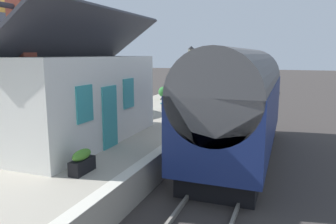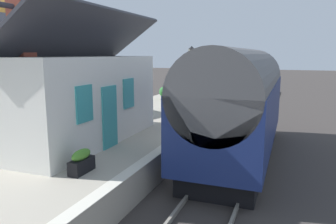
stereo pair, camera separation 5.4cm
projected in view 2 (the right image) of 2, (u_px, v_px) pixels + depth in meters
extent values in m
plane|color=#383330|center=(208.00, 164.00, 12.33)|extent=(160.00, 160.00, 0.00)
cube|color=#A39B8C|center=(114.00, 142.00, 13.64)|extent=(32.00, 6.01, 0.96)
cube|color=beige|center=(178.00, 137.00, 12.57)|extent=(32.00, 0.36, 0.02)
cube|color=gray|center=(252.00, 168.00, 11.75)|extent=(52.00, 0.08, 0.14)
cube|color=gray|center=(212.00, 163.00, 12.25)|extent=(52.00, 0.08, 0.14)
cube|color=black|center=(237.00, 149.00, 13.08)|extent=(8.81, 2.29, 0.70)
cube|color=navy|center=(239.00, 112.00, 12.81)|extent=(9.57, 2.70, 2.30)
cylinder|color=#515154|center=(240.00, 83.00, 12.61)|extent=(9.57, 2.65, 2.65)
cube|color=black|center=(205.00, 103.00, 13.24)|extent=(8.14, 0.03, 0.80)
cylinder|color=black|center=(247.00, 133.00, 15.72)|extent=(0.70, 2.16, 0.70)
cylinder|color=black|center=(223.00, 173.00, 10.43)|extent=(0.70, 2.16, 0.70)
cube|color=black|center=(253.00, 90.00, 17.17)|extent=(0.04, 2.16, 0.90)
cylinder|color=#F2EDCC|center=(252.00, 108.00, 17.36)|extent=(0.06, 0.24, 0.24)
cube|color=red|center=(252.00, 116.00, 17.48)|extent=(0.16, 2.56, 0.24)
cube|color=white|center=(65.00, 99.00, 12.02)|extent=(6.73, 4.19, 3.06)
cube|color=#38383F|center=(86.00, 35.00, 11.26)|extent=(7.23, 2.35, 1.69)
cube|color=#38383F|center=(38.00, 36.00, 11.99)|extent=(7.23, 2.35, 1.69)
cylinder|color=#38383F|center=(60.00, 14.00, 11.50)|extent=(7.23, 0.16, 0.16)
cube|color=brown|center=(21.00, 18.00, 9.87)|extent=(0.56, 0.56, 2.30)
cube|color=teal|center=(110.00, 117.00, 11.02)|extent=(0.90, 0.06, 2.10)
cube|color=teal|center=(84.00, 104.00, 9.62)|extent=(0.80, 0.05, 1.10)
cube|color=teal|center=(129.00, 93.00, 12.20)|extent=(0.80, 0.05, 1.10)
cube|color=teal|center=(189.00, 95.00, 22.01)|extent=(1.41, 0.42, 0.06)
cube|color=teal|center=(192.00, 91.00, 21.90)|extent=(1.40, 0.12, 0.40)
cube|color=black|center=(186.00, 99.00, 21.54)|extent=(0.07, 0.36, 0.44)
cube|color=black|center=(191.00, 97.00, 22.56)|extent=(0.07, 0.36, 0.44)
cube|color=teal|center=(169.00, 102.00, 18.63)|extent=(1.40, 0.41, 0.06)
cube|color=teal|center=(172.00, 98.00, 18.52)|extent=(1.40, 0.11, 0.40)
cube|color=black|center=(165.00, 107.00, 18.15)|extent=(0.06, 0.36, 0.44)
cube|color=black|center=(172.00, 105.00, 19.18)|extent=(0.06, 0.36, 0.44)
cube|color=black|center=(82.00, 166.00, 8.76)|extent=(0.83, 0.32, 0.38)
ellipsoid|color=#4C8C2D|center=(81.00, 155.00, 8.71)|extent=(0.74, 0.29, 0.29)
cone|color=black|center=(164.00, 97.00, 22.90)|extent=(0.49, 0.49, 0.31)
cylinder|color=black|center=(164.00, 99.00, 22.92)|extent=(0.27, 0.27, 0.06)
ellipsoid|color=#2D7233|center=(164.00, 92.00, 22.83)|extent=(0.67, 0.67, 0.72)
cylinder|color=black|center=(191.00, 88.00, 15.49)|extent=(0.10, 0.10, 3.08)
cylinder|color=black|center=(191.00, 59.00, 15.24)|extent=(0.05, 0.50, 0.05)
cube|color=beige|center=(192.00, 52.00, 15.19)|extent=(0.24, 0.24, 0.32)
cone|color=black|center=(192.00, 47.00, 15.15)|extent=(0.32, 0.32, 0.14)
cylinder|color=#4C3828|center=(24.00, 99.00, 18.11)|extent=(0.27, 0.27, 3.25)
ellipsoid|color=olive|center=(19.00, 39.00, 17.54)|extent=(4.75, 5.13, 4.72)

